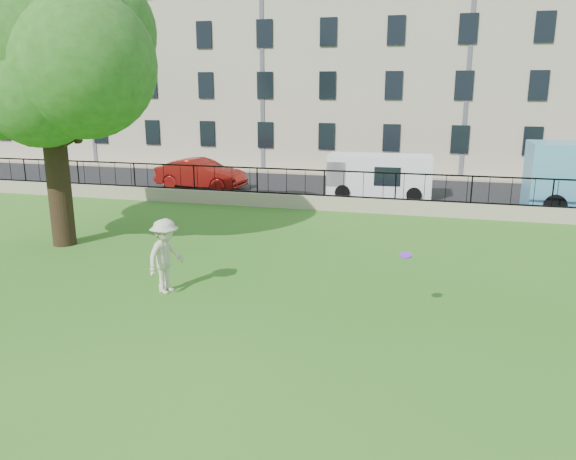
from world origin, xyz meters
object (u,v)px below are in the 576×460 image
(man, at_px, (166,256))
(white_van, at_px, (379,176))
(tree, at_px, (42,46))
(frisbee, at_px, (406,255))
(red_sedan, at_px, (201,174))

(man, distance_m, white_van, 14.74)
(white_van, bearing_deg, tree, -133.92)
(man, relative_size, frisbee, 7.19)
(frisbee, xyz_separation_m, white_van, (-2.00, 14.25, -0.47))
(tree, bearing_deg, man, -30.87)
(man, xyz_separation_m, red_sedan, (-5.13, 14.18, -0.21))
(white_van, bearing_deg, man, -108.48)
(man, height_order, frisbee, man)
(tree, xyz_separation_m, white_van, (9.54, 10.88, -5.37))
(frisbee, distance_m, white_van, 14.40)
(tree, xyz_separation_m, man, (5.53, -3.30, -5.41))
(frisbee, bearing_deg, man, 179.34)
(red_sedan, height_order, white_van, white_van)
(frisbee, bearing_deg, tree, 163.72)
(red_sedan, bearing_deg, man, -155.14)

